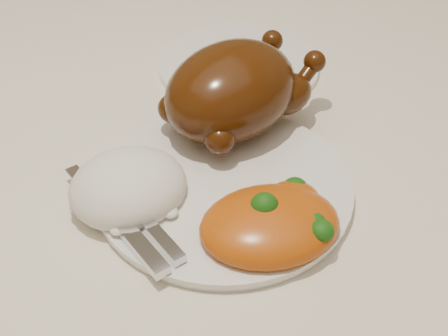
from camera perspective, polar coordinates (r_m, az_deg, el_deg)
dining_table at (r=0.73m, az=-9.43°, el=-5.13°), size 1.60×0.90×0.76m
tablecloth at (r=0.68m, az=-10.09°, el=-0.84°), size 1.73×1.03×0.18m
dinner_plate at (r=0.61m, az=-0.00°, el=-1.80°), size 0.29×0.29×0.01m
side_plate at (r=0.79m, az=1.35°, el=9.37°), size 0.26×0.26×0.01m
roast_chicken at (r=0.65m, az=0.95°, el=7.18°), size 0.19×0.13×0.10m
rice_mound at (r=0.59m, az=-8.74°, el=-1.78°), size 0.13×0.12×0.06m
mac_and_cheese at (r=0.56m, az=4.57°, el=-4.90°), size 0.16×0.14×0.05m
cutlery at (r=0.56m, az=-8.19°, el=-5.29°), size 0.03×0.17×0.01m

